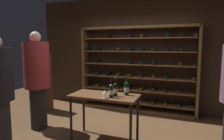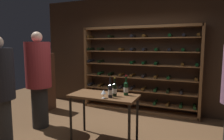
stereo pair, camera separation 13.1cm
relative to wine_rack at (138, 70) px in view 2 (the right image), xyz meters
The scene contains 11 objects.
ground_plane 1.98m from the wine_rack, 92.26° to the right, with size 9.74×9.74×0.00m, color brown.
back_wall 0.47m from the wine_rack, 107.36° to the left, with size 5.63×0.10×2.97m, color #3D2B1E.
wine_rack is the anchor object (origin of this frame).
tasting_table 1.84m from the wine_rack, 93.87° to the right, with size 1.19×0.56×0.84m.
person_host_in_suit 3.09m from the wine_rack, 122.85° to the right, with size 0.47×0.47×1.85m.
person_bystander_red_print 2.39m from the wine_rack, 132.41° to the right, with size 0.51×0.51×1.97m.
display_cabinet 2.51m from the wine_rack, 161.72° to the right, with size 0.44×0.36×1.50m, color #4C2D1E.
wine_bottle_red_label 1.94m from the wine_rack, 88.31° to the right, with size 0.08×0.08×0.35m.
wine_bottle_green_slim 1.83m from the wine_rack, 87.21° to the right, with size 0.07×0.07×0.33m.
wine_bottle_amber_reserve 1.70m from the wine_rack, 81.76° to the right, with size 0.08×0.08×0.35m.
wine_glass_stemmed_center 2.02m from the wine_rack, 90.77° to the right, with size 0.08×0.08×0.14m.
Camera 2 is at (1.39, -3.21, 1.70)m, focal length 31.84 mm.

